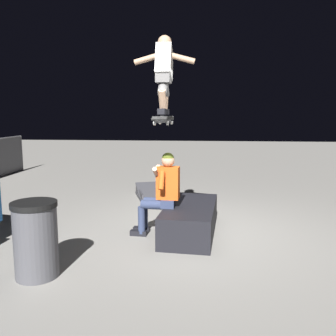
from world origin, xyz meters
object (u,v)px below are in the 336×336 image
(skater_airborne, at_px, (164,71))
(kicker_ramp, at_px, (156,196))
(ledge_box_main, at_px, (190,219))
(person_sitting_on_ledge, at_px, (161,190))
(skateboard, at_px, (164,120))
(trash_bin, at_px, (36,239))

(skater_airborne, distance_m, kicker_ramp, 3.58)
(ledge_box_main, height_order, kicker_ramp, ledge_box_main)
(ledge_box_main, height_order, person_sitting_on_ledge, person_sitting_on_ledge)
(ledge_box_main, xyz_separation_m, person_sitting_on_ledge, (-0.11, 0.44, 0.49))
(ledge_box_main, height_order, skateboard, skateboard)
(person_sitting_on_ledge, distance_m, skater_airborne, 1.77)
(skateboard, height_order, trash_bin, skateboard)
(skater_airborne, bearing_deg, person_sitting_on_ledge, 23.05)
(trash_bin, bearing_deg, ledge_box_main, -45.67)
(ledge_box_main, relative_size, skater_airborne, 1.53)
(skater_airborne, bearing_deg, kicker_ramp, 10.25)
(person_sitting_on_ledge, height_order, trash_bin, person_sitting_on_ledge)
(person_sitting_on_ledge, relative_size, skater_airborne, 1.16)
(skateboard, distance_m, trash_bin, 2.34)
(skateboard, bearing_deg, ledge_box_main, -51.21)
(kicker_ramp, bearing_deg, trash_bin, 167.86)
(person_sitting_on_ledge, height_order, skateboard, skateboard)
(ledge_box_main, height_order, skater_airborne, skater_airborne)
(trash_bin, bearing_deg, person_sitting_on_ledge, -39.12)
(skateboard, relative_size, trash_bin, 1.15)
(skateboard, bearing_deg, kicker_ramp, 10.01)
(skateboard, bearing_deg, trash_bin, 135.76)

